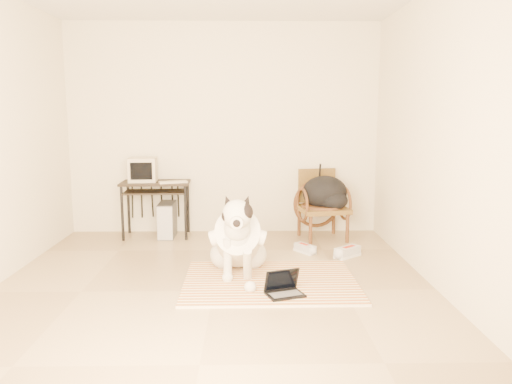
{
  "coord_description": "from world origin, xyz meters",
  "views": [
    {
      "loc": [
        0.3,
        -4.25,
        1.58
      ],
      "look_at": [
        0.39,
        0.4,
        0.83
      ],
      "focal_mm": 35.0,
      "sensor_mm": 36.0,
      "label": 1
    }
  ],
  "objects_px": {
    "crt_monitor": "(143,170)",
    "backpack": "(326,194)",
    "rattan_chair": "(322,204)",
    "dog": "(238,240)",
    "laptop": "(284,288)",
    "computer_desk": "(155,190)",
    "pc_tower": "(167,220)"
  },
  "relations": [
    {
      "from": "dog",
      "to": "pc_tower",
      "type": "xyz_separation_m",
      "value": [
        -0.93,
        1.52,
        -0.13
      ]
    },
    {
      "from": "laptop",
      "to": "computer_desk",
      "type": "height_order",
      "value": "computer_desk"
    },
    {
      "from": "crt_monitor",
      "to": "backpack",
      "type": "xyz_separation_m",
      "value": [
        2.28,
        -0.23,
        -0.27
      ]
    },
    {
      "from": "crt_monitor",
      "to": "pc_tower",
      "type": "bearing_deg",
      "value": -5.02
    },
    {
      "from": "laptop",
      "to": "backpack",
      "type": "distance_m",
      "value": 2.1
    },
    {
      "from": "computer_desk",
      "to": "pc_tower",
      "type": "relative_size",
      "value": 1.84
    },
    {
      "from": "laptop",
      "to": "pc_tower",
      "type": "relative_size",
      "value": 0.78
    },
    {
      "from": "pc_tower",
      "to": "laptop",
      "type": "bearing_deg",
      "value": -57.93
    },
    {
      "from": "crt_monitor",
      "to": "rattan_chair",
      "type": "bearing_deg",
      "value": -3.59
    },
    {
      "from": "backpack",
      "to": "dog",
      "type": "bearing_deg",
      "value": -128.76
    },
    {
      "from": "pc_tower",
      "to": "dog",
      "type": "bearing_deg",
      "value": -58.64
    },
    {
      "from": "laptop",
      "to": "computer_desk",
      "type": "xyz_separation_m",
      "value": [
        -1.47,
        2.12,
        0.53
      ]
    },
    {
      "from": "laptop",
      "to": "crt_monitor",
      "type": "bearing_deg",
      "value": 127.02
    },
    {
      "from": "rattan_chair",
      "to": "pc_tower",
      "type": "bearing_deg",
      "value": 176.62
    },
    {
      "from": "laptop",
      "to": "rattan_chair",
      "type": "xyz_separation_m",
      "value": [
        0.62,
        2.01,
        0.36
      ]
    },
    {
      "from": "laptop",
      "to": "backpack",
      "type": "bearing_deg",
      "value": 71.03
    },
    {
      "from": "computer_desk",
      "to": "crt_monitor",
      "type": "xyz_separation_m",
      "value": [
        -0.15,
        0.03,
        0.25
      ]
    },
    {
      "from": "dog",
      "to": "laptop",
      "type": "bearing_deg",
      "value": -56.16
    },
    {
      "from": "computer_desk",
      "to": "backpack",
      "type": "bearing_deg",
      "value": -5.22
    },
    {
      "from": "pc_tower",
      "to": "rattan_chair",
      "type": "distance_m",
      "value": 1.97
    },
    {
      "from": "dog",
      "to": "backpack",
      "type": "xyz_separation_m",
      "value": [
        1.06,
        1.32,
        0.24
      ]
    },
    {
      "from": "computer_desk",
      "to": "crt_monitor",
      "type": "distance_m",
      "value": 0.29
    },
    {
      "from": "dog",
      "to": "rattan_chair",
      "type": "height_order",
      "value": "rattan_chair"
    },
    {
      "from": "laptop",
      "to": "backpack",
      "type": "height_order",
      "value": "backpack"
    },
    {
      "from": "computer_desk",
      "to": "laptop",
      "type": "bearing_deg",
      "value": -55.3
    },
    {
      "from": "crt_monitor",
      "to": "rattan_chair",
      "type": "height_order",
      "value": "crt_monitor"
    },
    {
      "from": "laptop",
      "to": "pc_tower",
      "type": "bearing_deg",
      "value": 122.07
    },
    {
      "from": "laptop",
      "to": "computer_desk",
      "type": "relative_size",
      "value": 0.42
    },
    {
      "from": "rattan_chair",
      "to": "backpack",
      "type": "xyz_separation_m",
      "value": [
        0.04,
        -0.09,
        0.15
      ]
    },
    {
      "from": "rattan_chair",
      "to": "backpack",
      "type": "relative_size",
      "value": 1.56
    },
    {
      "from": "rattan_chair",
      "to": "dog",
      "type": "bearing_deg",
      "value": -125.92
    },
    {
      "from": "rattan_chair",
      "to": "backpack",
      "type": "bearing_deg",
      "value": -63.51
    }
  ]
}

